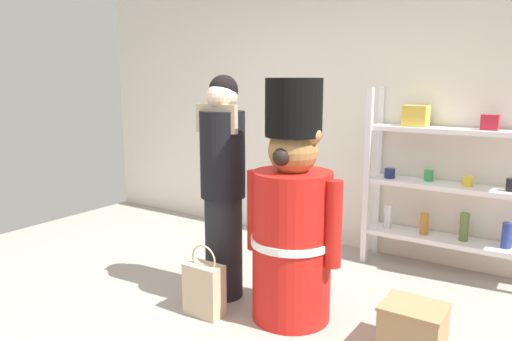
{
  "coord_description": "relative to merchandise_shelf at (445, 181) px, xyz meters",
  "views": [
    {
      "loc": [
        1.81,
        -2.17,
        1.61
      ],
      "look_at": [
        -0.02,
        0.55,
        1.0
      ],
      "focal_mm": 33.88,
      "sensor_mm": 36.0,
      "label": 1
    }
  ],
  "objects": [
    {
      "name": "merchandise_shelf",
      "position": [
        0.0,
        0.0,
        0.0
      ],
      "size": [
        1.33,
        0.35,
        1.55
      ],
      "color": "white",
      "rests_on": "ground_plane"
    },
    {
      "name": "person_shopper",
      "position": [
        -1.25,
        -1.42,
        0.08
      ],
      "size": [
        0.34,
        0.33,
        1.65
      ],
      "color": "black",
      "rests_on": "ground_plane"
    },
    {
      "name": "shopping_bag",
      "position": [
        -1.17,
        -1.74,
        -0.6
      ],
      "size": [
        0.28,
        0.15,
        0.51
      ],
      "color": "#C1AD89",
      "rests_on": "ground_plane"
    },
    {
      "name": "back_wall",
      "position": [
        -0.93,
        0.22,
        0.51
      ],
      "size": [
        6.4,
        0.12,
        2.6
      ],
      "primitive_type": "cube",
      "color": "silver",
      "rests_on": "ground_plane"
    },
    {
      "name": "display_crate",
      "position": [
        0.16,
        -1.38,
        -0.65
      ],
      "size": [
        0.37,
        0.32,
        0.28
      ],
      "color": "#9E7A51",
      "rests_on": "ground_plane"
    },
    {
      "name": "ground_plane",
      "position": [
        -0.93,
        -1.98,
        -0.79
      ],
      "size": [
        6.4,
        6.4,
        0.0
      ],
      "primitive_type": "plane",
      "color": "#9E9389"
    },
    {
      "name": "teddy_bear_guard",
      "position": [
        -0.65,
        -1.44,
        -0.09
      ],
      "size": [
        0.71,
        0.55,
        1.63
      ],
      "color": "red",
      "rests_on": "ground_plane"
    }
  ]
}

